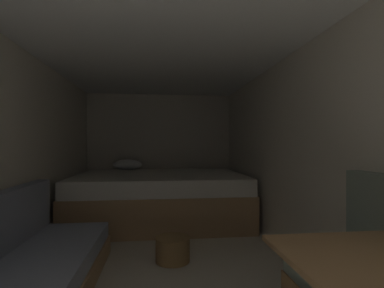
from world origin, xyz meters
TOP-DOWN VIEW (x-y plane):
  - ground_plane at (0.00, 2.31)m, footprint 7.47×7.47m
  - wall_back at (0.00, 5.07)m, footprint 2.71×0.05m
  - wall_left at (-1.33, 2.31)m, footprint 0.05×5.47m
  - wall_right at (1.33, 2.31)m, footprint 0.05×5.47m
  - ceiling_slab at (0.00, 2.31)m, footprint 2.71×5.47m
  - bed at (-0.00, 4.11)m, footprint 2.49×1.79m
  - dinette_table at (0.88, 0.79)m, footprint 0.76×0.60m
  - wicker_basket at (0.12, 2.56)m, footprint 0.34×0.34m

SIDE VIEW (x-z plane):
  - ground_plane at x=0.00m, z-range 0.00..0.00m
  - wicker_basket at x=0.12m, z-range 0.00..0.24m
  - bed at x=0.00m, z-range -0.09..0.80m
  - dinette_table at x=0.88m, z-range 0.26..0.97m
  - wall_back at x=0.00m, z-range 0.00..2.08m
  - wall_left at x=-1.33m, z-range 0.00..2.08m
  - wall_right at x=1.33m, z-range 0.00..2.08m
  - ceiling_slab at x=0.00m, z-range 2.08..2.13m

